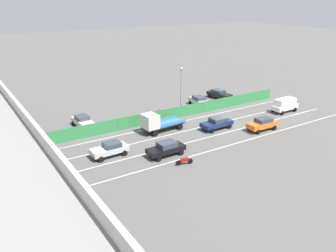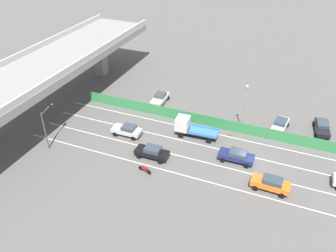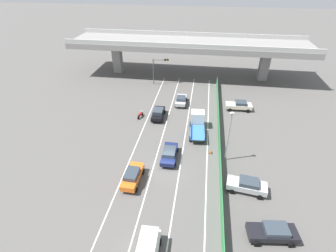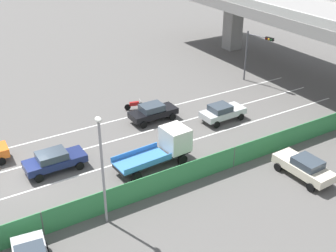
{
  "view_description": "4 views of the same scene",
  "coord_description": "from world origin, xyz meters",
  "px_view_note": "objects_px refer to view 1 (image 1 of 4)",
  "views": [
    {
      "loc": [
        -33.95,
        31.26,
        17.14
      ],
      "look_at": [
        0.87,
        8.93,
        1.65
      ],
      "focal_mm": 37.41,
      "sensor_mm": 36.0,
      "label": 1
    },
    {
      "loc": [
        -35.12,
        -3.43,
        27.96
      ],
      "look_at": [
        1.11,
        11.45,
        2.32
      ],
      "focal_mm": 36.4,
      "sensor_mm": 36.0,
      "label": 2
    },
    {
      "loc": [
        3.73,
        -23.9,
        21.89
      ],
      "look_at": [
        -1.0,
        7.53,
        1.27
      ],
      "focal_mm": 26.59,
      "sensor_mm": 36.0,
      "label": 3
    },
    {
      "loc": [
        27.62,
        -5.27,
        17.91
      ],
      "look_at": [
        1.03,
        10.84,
        1.62
      ],
      "focal_mm": 45.75,
      "sensor_mm": 36.0,
      "label": 4
    }
  ],
  "objects_px": {
    "car_taxi_orange": "(263,124)",
    "traffic_cone": "(182,118)",
    "car_sedan_silver": "(110,149)",
    "flatbed_truck_blue": "(156,123)",
    "traffic_light": "(41,162)",
    "street_lamp": "(181,87)",
    "parked_wagon_silver": "(199,101)",
    "car_van_white": "(285,104)",
    "car_sedan_black": "(166,148)",
    "parked_sedan_cream": "(83,121)",
    "motorcycle": "(184,161)",
    "car_sedan_navy": "(217,123)",
    "parked_sedan_dark": "(219,94)"
  },
  "relations": [
    {
      "from": "car_sedan_black",
      "to": "car_sedan_silver",
      "type": "bearing_deg",
      "value": 58.64
    },
    {
      "from": "car_sedan_silver",
      "to": "traffic_light",
      "type": "distance_m",
      "value": 10.87
    },
    {
      "from": "traffic_light",
      "to": "street_lamp",
      "type": "xyz_separation_m",
      "value": [
        13.23,
        -23.56,
        0.48
      ]
    },
    {
      "from": "car_sedan_navy",
      "to": "motorcycle",
      "type": "height_order",
      "value": "car_sedan_navy"
    },
    {
      "from": "car_sedan_black",
      "to": "motorcycle",
      "type": "bearing_deg",
      "value": -173.11
    },
    {
      "from": "car_sedan_silver",
      "to": "car_sedan_black",
      "type": "height_order",
      "value": "car_sedan_black"
    },
    {
      "from": "parked_wagon_silver",
      "to": "flatbed_truck_blue",
      "type": "bearing_deg",
      "value": 117.51
    },
    {
      "from": "car_van_white",
      "to": "traffic_light",
      "type": "distance_m",
      "value": 38.75
    },
    {
      "from": "car_sedan_navy",
      "to": "car_taxi_orange",
      "type": "relative_size",
      "value": 1.02
    },
    {
      "from": "car_taxi_orange",
      "to": "traffic_cone",
      "type": "xyz_separation_m",
      "value": [
        9.21,
        6.85,
        -0.68
      ]
    },
    {
      "from": "motorcycle",
      "to": "traffic_light",
      "type": "relative_size",
      "value": 0.34
    },
    {
      "from": "car_sedan_navy",
      "to": "parked_sedan_dark",
      "type": "relative_size",
      "value": 0.95
    },
    {
      "from": "motorcycle",
      "to": "traffic_cone",
      "type": "relative_size",
      "value": 3.33
    },
    {
      "from": "car_sedan_black",
      "to": "traffic_cone",
      "type": "distance_m",
      "value": 12.22
    },
    {
      "from": "car_sedan_black",
      "to": "parked_sedan_dark",
      "type": "distance_m",
      "value": 25.09
    },
    {
      "from": "parked_wagon_silver",
      "to": "traffic_light",
      "type": "bearing_deg",
      "value": 118.2
    },
    {
      "from": "street_lamp",
      "to": "traffic_light",
      "type": "bearing_deg",
      "value": 119.32
    },
    {
      "from": "traffic_cone",
      "to": "flatbed_truck_blue",
      "type": "bearing_deg",
      "value": 111.22
    },
    {
      "from": "car_van_white",
      "to": "traffic_cone",
      "type": "bearing_deg",
      "value": 70.89
    },
    {
      "from": "car_sedan_black",
      "to": "street_lamp",
      "type": "xyz_separation_m",
      "value": [
        10.77,
        -9.44,
        3.54
      ]
    },
    {
      "from": "car_van_white",
      "to": "parked_sedan_cream",
      "type": "xyz_separation_m",
      "value": [
        10.3,
        28.92,
        -0.3
      ]
    },
    {
      "from": "parked_sedan_cream",
      "to": "traffic_light",
      "type": "xyz_separation_m",
      "value": [
        -16.23,
        9.28,
        3.05
      ]
    },
    {
      "from": "car_sedan_navy",
      "to": "parked_sedan_cream",
      "type": "xyz_separation_m",
      "value": [
        10.34,
        15.22,
        0.02
      ]
    },
    {
      "from": "street_lamp",
      "to": "flatbed_truck_blue",
      "type": "bearing_deg",
      "value": 120.88
    },
    {
      "from": "car_taxi_orange",
      "to": "car_sedan_black",
      "type": "bearing_deg",
      "value": 88.88
    },
    {
      "from": "car_sedan_navy",
      "to": "parked_sedan_dark",
      "type": "bearing_deg",
      "value": -41.51
    },
    {
      "from": "parked_wagon_silver",
      "to": "traffic_cone",
      "type": "height_order",
      "value": "parked_wagon_silver"
    },
    {
      "from": "flatbed_truck_blue",
      "to": "parked_wagon_silver",
      "type": "height_order",
      "value": "flatbed_truck_blue"
    },
    {
      "from": "flatbed_truck_blue",
      "to": "parked_sedan_cream",
      "type": "bearing_deg",
      "value": 46.79
    },
    {
      "from": "car_sedan_black",
      "to": "parked_sedan_cream",
      "type": "xyz_separation_m",
      "value": [
        13.76,
        4.84,
        0.01
      ]
    },
    {
      "from": "car_sedan_black",
      "to": "street_lamp",
      "type": "relative_size",
      "value": 0.61
    },
    {
      "from": "parked_wagon_silver",
      "to": "street_lamp",
      "type": "relative_size",
      "value": 0.63
    },
    {
      "from": "car_taxi_orange",
      "to": "traffic_light",
      "type": "height_order",
      "value": "traffic_light"
    },
    {
      "from": "parked_wagon_silver",
      "to": "car_sedan_navy",
      "type": "bearing_deg",
      "value": 155.9
    },
    {
      "from": "car_taxi_orange",
      "to": "parked_wagon_silver",
      "type": "bearing_deg",
      "value": 2.36
    },
    {
      "from": "car_van_white",
      "to": "motorcycle",
      "type": "bearing_deg",
      "value": 105.35
    },
    {
      "from": "car_sedan_navy",
      "to": "car_van_white",
      "type": "xyz_separation_m",
      "value": [
        0.04,
        -13.7,
        0.32
      ]
    },
    {
      "from": "car_sedan_silver",
      "to": "parked_sedan_dark",
      "type": "distance_m",
      "value": 28.17
    },
    {
      "from": "car_sedan_silver",
      "to": "flatbed_truck_blue",
      "type": "xyz_separation_m",
      "value": [
        3.4,
        -8.09,
        0.49
      ]
    },
    {
      "from": "car_sedan_black",
      "to": "traffic_cone",
      "type": "bearing_deg",
      "value": -43.07
    },
    {
      "from": "car_sedan_navy",
      "to": "parked_wagon_silver",
      "type": "bearing_deg",
      "value": -24.1
    },
    {
      "from": "parked_wagon_silver",
      "to": "car_taxi_orange",
      "type": "bearing_deg",
      "value": -177.64
    },
    {
      "from": "car_sedan_silver",
      "to": "parked_wagon_silver",
      "type": "relative_size",
      "value": 0.92
    },
    {
      "from": "parked_sedan_dark",
      "to": "parked_sedan_cream",
      "type": "distance_m",
      "value": 25.2
    },
    {
      "from": "traffic_light",
      "to": "traffic_cone",
      "type": "distance_m",
      "value": 25.44
    },
    {
      "from": "car_sedan_black",
      "to": "motorcycle",
      "type": "relative_size",
      "value": 2.33
    },
    {
      "from": "flatbed_truck_blue",
      "to": "traffic_cone",
      "type": "distance_m",
      "value": 6.18
    },
    {
      "from": "motorcycle",
      "to": "parked_sedan_dark",
      "type": "height_order",
      "value": "parked_sedan_dark"
    },
    {
      "from": "traffic_light",
      "to": "street_lamp",
      "type": "bearing_deg",
      "value": -60.68
    },
    {
      "from": "parked_sedan_cream",
      "to": "parked_wagon_silver",
      "type": "bearing_deg",
      "value": -92.38
    }
  ]
}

